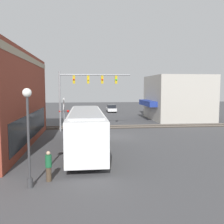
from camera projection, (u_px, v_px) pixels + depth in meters
ground_plane at (113, 136)px, 25.63m from camera, size 120.00×120.00×0.00m
shop_building at (177, 98)px, 39.37m from camera, size 9.95×9.62×6.84m
city_bus at (86, 129)px, 19.67m from camera, size 12.00×2.59×3.21m
traffic_signal_gantry at (83, 86)px, 28.45m from camera, size 0.42×8.13×6.85m
crossing_signal at (64, 111)px, 28.56m from camera, size 1.41×1.18×3.81m
streetlamp at (28, 129)px, 12.20m from camera, size 0.44×0.44×4.97m
rail_track_near at (108, 127)px, 31.56m from camera, size 2.60×60.00×0.15m
parked_car_grey at (85, 117)px, 36.47m from camera, size 4.35×1.82×1.37m
parked_car_silver at (85, 113)px, 43.39m from camera, size 4.71×1.82×1.37m
parked_car_white at (111, 109)px, 51.34m from camera, size 4.44×1.82×1.51m
pedestrian_by_lamp at (49, 166)px, 13.27m from camera, size 0.34×0.34×1.64m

